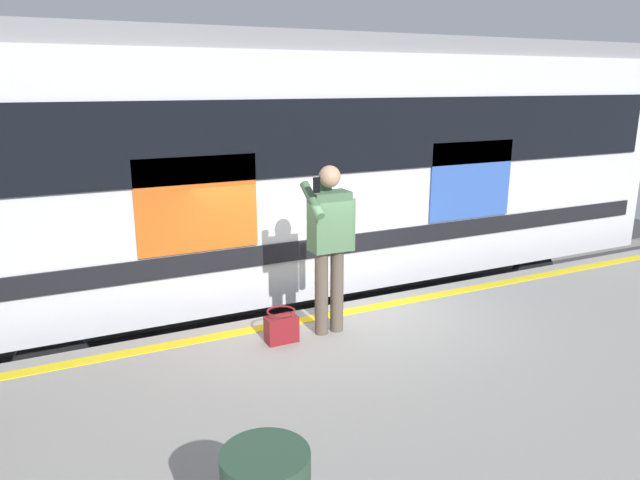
% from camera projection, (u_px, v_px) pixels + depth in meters
% --- Properties ---
extents(ground_plane, '(23.95, 23.95, 0.00)m').
position_uv_depth(ground_plane, '(316.00, 390.00, 7.18)').
color(ground_plane, '#3D3D3F').
extents(platform, '(15.85, 4.49, 1.08)m').
position_uv_depth(platform, '(427.00, 452.00, 5.09)').
color(platform, gray).
rests_on(platform, ground).
extents(safety_line, '(15.53, 0.16, 0.01)m').
position_uv_depth(safety_line, '(327.00, 316.00, 6.64)').
color(safety_line, yellow).
rests_on(safety_line, platform).
extents(track_rail_near, '(20.61, 0.08, 0.16)m').
position_uv_depth(track_rail_near, '(277.00, 344.00, 8.26)').
color(track_rail_near, slate).
rests_on(track_rail_near, ground).
extents(track_rail_far, '(20.61, 0.08, 0.16)m').
position_uv_depth(track_rail_far, '(244.00, 310.00, 9.51)').
color(track_rail_far, slate).
rests_on(track_rail_far, ground).
extents(train_carriage, '(11.01, 2.90, 4.07)m').
position_uv_depth(train_carriage, '(302.00, 158.00, 8.54)').
color(train_carriage, silver).
rests_on(train_carriage, ground).
extents(passenger, '(0.57, 0.55, 1.76)m').
position_uv_depth(passenger, '(329.00, 236.00, 5.96)').
color(passenger, brown).
rests_on(passenger, platform).
extents(handbag, '(0.32, 0.29, 0.34)m').
position_uv_depth(handbag, '(281.00, 327.00, 5.95)').
color(handbag, maroon).
rests_on(handbag, platform).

